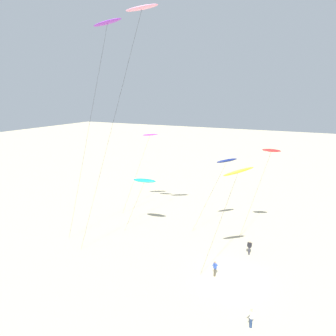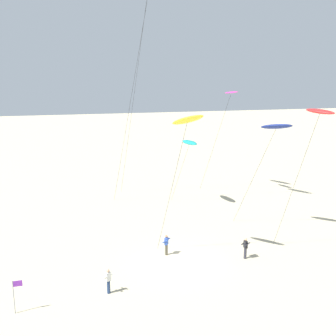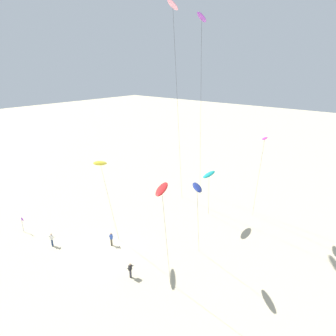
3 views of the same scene
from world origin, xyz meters
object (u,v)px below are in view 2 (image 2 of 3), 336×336
(kite_flyer_nearest, at_px, (108,281))
(kite_teal, at_px, (189,143))
(kite_navy, at_px, (276,127))
(kite_red, at_px, (320,112))
(kite_magenta, at_px, (231,94))
(kite_yellow, at_px, (187,121))
(marker_flag, at_px, (16,290))
(kite_flyer_middle, at_px, (166,244))
(kite_flyer_furthest, at_px, (245,248))

(kite_flyer_nearest, bearing_deg, kite_teal, 55.29)
(kite_navy, bearing_deg, kite_red, -86.17)
(kite_magenta, bearing_deg, kite_teal, -157.66)
(kite_navy, relative_size, kite_yellow, 0.88)
(kite_magenta, xyz_separation_m, kite_flyer_nearest, (-16.68, -18.23, -11.00))
(kite_teal, relative_size, kite_flyer_nearest, 4.34)
(kite_teal, bearing_deg, kite_magenta, 22.34)
(marker_flag, bearing_deg, kite_flyer_nearest, 7.61)
(kite_teal, bearing_deg, kite_flyer_nearest, -124.71)
(kite_yellow, distance_m, kite_flyer_middle, 10.03)
(marker_flag, bearing_deg, kite_flyer_furthest, 10.08)
(kite_magenta, bearing_deg, kite_flyer_furthest, -109.83)
(kite_yellow, bearing_deg, kite_flyer_nearest, -154.45)
(kite_red, distance_m, kite_yellow, 9.76)
(kite_magenta, xyz_separation_m, marker_flag, (-22.22, -18.97, -10.40))
(kite_flyer_furthest, bearing_deg, kite_flyer_middle, 157.80)
(kite_red, distance_m, kite_flyer_furthest, 11.54)
(kite_magenta, bearing_deg, kite_red, -92.59)
(kite_teal, bearing_deg, kite_flyer_furthest, -90.51)
(marker_flag, bearing_deg, kite_magenta, 40.49)
(kite_navy, relative_size, kite_teal, 1.39)
(kite_flyer_nearest, relative_size, kite_flyer_furthest, 1.00)
(kite_yellow, height_order, kite_teal, kite_yellow)
(kite_navy, distance_m, marker_flag, 23.73)
(kite_magenta, distance_m, marker_flag, 31.01)
(kite_navy, xyz_separation_m, kite_teal, (-4.55, 9.44, -2.62))
(kite_teal, height_order, kite_flyer_middle, kite_teal)
(kite_magenta, relative_size, kite_flyer_middle, 7.39)
(kite_navy, distance_m, kite_yellow, 9.93)
(kite_magenta, relative_size, kite_teal, 1.70)
(kite_red, bearing_deg, kite_teal, 108.50)
(kite_red, height_order, kite_teal, kite_red)
(kite_flyer_middle, relative_size, marker_flag, 0.80)
(kite_yellow, distance_m, kite_flyer_nearest, 12.10)
(kite_red, height_order, kite_flyer_furthest, kite_red)
(kite_teal, xyz_separation_m, marker_flag, (-16.55, -16.64, -5.50))
(kite_teal, xyz_separation_m, kite_flyer_middle, (-5.81, -11.40, -6.09))
(marker_flag, bearing_deg, kite_navy, 18.84)
(kite_flyer_furthest, bearing_deg, kite_teal, 89.49)
(kite_flyer_furthest, bearing_deg, kite_yellow, 169.58)
(kite_navy, height_order, kite_flyer_middle, kite_navy)
(kite_navy, distance_m, kite_flyer_nearest, 18.97)
(kite_flyer_nearest, distance_m, marker_flag, 5.62)
(kite_yellow, xyz_separation_m, kite_flyer_middle, (-1.12, 1.48, -9.86))
(kite_magenta, height_order, kite_flyer_nearest, kite_magenta)
(kite_navy, distance_m, kite_red, 5.46)
(kite_magenta, distance_m, kite_yellow, 18.44)
(kite_navy, bearing_deg, kite_flyer_middle, -169.31)
(kite_flyer_nearest, bearing_deg, kite_flyer_furthest, 11.32)
(kite_navy, relative_size, marker_flag, 4.81)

